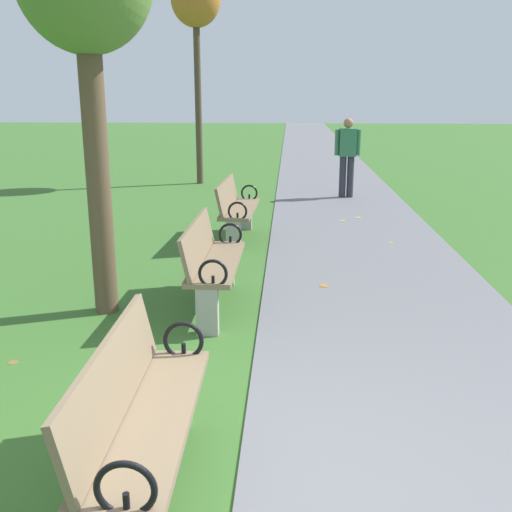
# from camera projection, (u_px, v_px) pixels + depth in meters

# --- Properties ---
(ground_plane) EXTENTS (80.00, 80.00, 0.00)m
(ground_plane) POSITION_uv_depth(u_px,v_px,m) (235.00, 498.00, 3.30)
(ground_plane) COLOR #386628
(paved_walkway) EXTENTS (2.60, 44.00, 0.02)m
(paved_walkway) POSITION_uv_depth(u_px,v_px,m) (319.00, 156.00, 20.56)
(paved_walkway) COLOR slate
(paved_walkway) RESTS_ON ground
(park_bench_1) EXTENTS (0.50, 1.61, 0.90)m
(park_bench_1) POSITION_uv_depth(u_px,v_px,m) (141.00, 415.00, 3.22)
(park_bench_1) COLOR #7A664C
(park_bench_1) RESTS_ON ground
(park_bench_2) EXTENTS (0.48, 1.60, 0.90)m
(park_bench_2) POSITION_uv_depth(u_px,v_px,m) (212.00, 262.00, 6.12)
(park_bench_2) COLOR #7A664C
(park_bench_2) RESTS_ON ground
(park_bench_3) EXTENTS (0.53, 1.62, 0.90)m
(park_bench_3) POSITION_uv_depth(u_px,v_px,m) (236.00, 208.00, 8.90)
(park_bench_3) COLOR #7A664C
(park_bench_3) RESTS_ON ground
(tree_3) EXTENTS (1.13, 1.13, 4.79)m
(tree_3) POSITION_uv_depth(u_px,v_px,m) (196.00, 5.00, 13.50)
(tree_3) COLOR #4C3D2D
(tree_3) RESTS_ON ground
(pedestrian_walking) EXTENTS (0.53, 0.23, 1.62)m
(pedestrian_walking) POSITION_uv_depth(u_px,v_px,m) (347.00, 153.00, 12.33)
(pedestrian_walking) COLOR #2D2D38
(pedestrian_walking) RESTS_ON paved_walkway
(scattered_leaves) EXTENTS (4.63, 8.42, 0.02)m
(scattered_leaves) POSITION_uv_depth(u_px,v_px,m) (282.00, 281.00, 7.02)
(scattered_leaves) COLOR gold
(scattered_leaves) RESTS_ON ground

